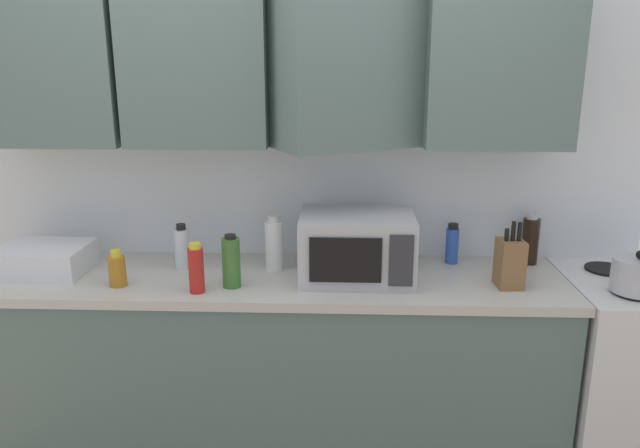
# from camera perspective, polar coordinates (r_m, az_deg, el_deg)

# --- Properties ---
(wall_back_with_cabinets) EXTENTS (3.41, 0.58, 2.60)m
(wall_back_with_cabinets) POSITION_cam_1_polar(r_m,az_deg,el_deg) (2.72, -4.24, 10.37)
(wall_back_with_cabinets) COLOR white
(wall_back_with_cabinets) RESTS_ON ground_plane
(counter_run) EXTENTS (2.54, 0.63, 0.90)m
(counter_run) POSITION_cam_1_polar(r_m,az_deg,el_deg) (2.83, -4.31, -13.38)
(counter_run) COLOR slate
(counter_run) RESTS_ON ground_plane
(kettle) EXTENTS (0.20, 0.20, 0.17)m
(kettle) POSITION_cam_1_polar(r_m,az_deg,el_deg) (2.72, 27.85, -4.29)
(kettle) COLOR #B2B2B7
(kettle) RESTS_ON stove_range
(microwave) EXTENTS (0.48, 0.37, 0.28)m
(microwave) POSITION_cam_1_polar(r_m,az_deg,el_deg) (2.57, 3.49, -2.14)
(microwave) COLOR #B7B7BC
(microwave) RESTS_ON counter_run
(dish_rack) EXTENTS (0.38, 0.30, 0.12)m
(dish_rack) POSITION_cam_1_polar(r_m,az_deg,el_deg) (2.92, -24.67, -3.03)
(dish_rack) COLOR silver
(dish_rack) RESTS_ON counter_run
(knife_block) EXTENTS (0.11, 0.13, 0.28)m
(knife_block) POSITION_cam_1_polar(r_m,az_deg,el_deg) (2.60, 17.52, -3.50)
(knife_block) COLOR brown
(knife_block) RESTS_ON counter_run
(bottle_amber_vinegar) EXTENTS (0.07, 0.07, 0.16)m
(bottle_amber_vinegar) POSITION_cam_1_polar(r_m,az_deg,el_deg) (2.63, -18.64, -4.14)
(bottle_amber_vinegar) COLOR #AD701E
(bottle_amber_vinegar) RESTS_ON counter_run
(bottle_clear_tall) EXTENTS (0.07, 0.07, 0.21)m
(bottle_clear_tall) POSITION_cam_1_polar(r_m,az_deg,el_deg) (2.76, -12.91, -2.23)
(bottle_clear_tall) COLOR silver
(bottle_clear_tall) RESTS_ON counter_run
(bottle_green_oil) EXTENTS (0.08, 0.08, 0.22)m
(bottle_green_oil) POSITION_cam_1_polar(r_m,az_deg,el_deg) (2.50, -8.40, -3.57)
(bottle_green_oil) COLOR #386B2D
(bottle_green_oil) RESTS_ON counter_run
(bottle_blue_cleaner) EXTENTS (0.06, 0.06, 0.19)m
(bottle_blue_cleaner) POSITION_cam_1_polar(r_m,az_deg,el_deg) (2.84, 12.39, -1.88)
(bottle_blue_cleaner) COLOR #2D56B7
(bottle_blue_cleaner) RESTS_ON counter_run
(bottle_white_jar) EXTENTS (0.08, 0.08, 0.25)m
(bottle_white_jar) POSITION_cam_1_polar(r_m,az_deg,el_deg) (2.68, -4.33, -1.94)
(bottle_white_jar) COLOR white
(bottle_white_jar) RESTS_ON counter_run
(bottle_red_sauce) EXTENTS (0.06, 0.06, 0.21)m
(bottle_red_sauce) POSITION_cam_1_polar(r_m,az_deg,el_deg) (2.47, -11.64, -4.18)
(bottle_red_sauce) COLOR red
(bottle_red_sauce) RESTS_ON counter_run
(bottle_soy_dark) EXTENTS (0.08, 0.08, 0.23)m
(bottle_soy_dark) POSITION_cam_1_polar(r_m,az_deg,el_deg) (2.92, 19.26, -1.46)
(bottle_soy_dark) COLOR black
(bottle_soy_dark) RESTS_ON counter_run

